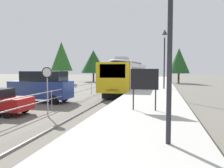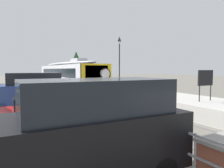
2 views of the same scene
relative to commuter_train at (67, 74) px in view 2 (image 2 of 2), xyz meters
name	(u,v)px [view 2 (image 2 of 2)]	position (x,y,z in m)	size (l,w,h in m)	color
ground_plane	(48,96)	(-3.00, -3.29, -2.14)	(160.00, 160.00, 0.00)	#6B665B
track_rails	(75,94)	(0.00, -3.29, -2.11)	(3.20, 60.00, 0.14)	#6B665B
commuter_train	(67,74)	(0.00, 0.00, 0.00)	(2.82, 18.62, 3.74)	silver
station_platform	(102,89)	(3.25, -3.29, -1.69)	(3.90, 60.00, 0.90)	#B7B5AD
platform_lamp_mid_platform	(119,52)	(4.11, -5.92, 2.48)	(0.34, 0.34, 5.35)	#232328
platform_notice_board	(205,79)	(3.20, -17.46, 0.04)	(1.20, 0.08, 1.80)	#232328
speed_limit_sign	(105,81)	(-2.36, -15.63, -0.02)	(0.61, 0.10, 2.81)	#9EA0A5
carpark_fence	(75,99)	(-3.30, -13.29, -1.24)	(0.06, 36.06, 1.25)	#9EA0A5
parked_van_black	(88,131)	(-5.52, -21.09, -0.85)	(4.92, 2.00, 2.51)	black
parked_hatchback_red	(42,112)	(-5.66, -15.73, -1.35)	(4.00, 1.76, 1.53)	red
parked_van_blue	(30,91)	(-5.52, -10.57, -0.85)	(4.98, 2.15, 2.51)	navy
tree_behind_station_far	(76,63)	(6.92, 17.16, 2.04)	(3.97, 3.97, 6.51)	brown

